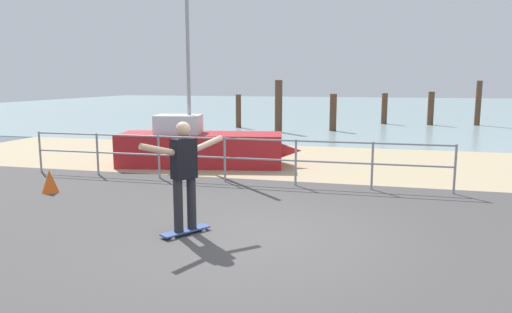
% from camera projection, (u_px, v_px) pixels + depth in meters
% --- Properties ---
extents(ground_plane, '(24.00, 10.00, 0.04)m').
position_uv_depth(ground_plane, '(241.00, 262.00, 6.19)').
color(ground_plane, '#474444').
rests_on(ground_plane, ground).
extents(beach_strip, '(24.00, 6.00, 0.04)m').
position_uv_depth(beach_strip, '(317.00, 161.00, 13.85)').
color(beach_strip, tan).
rests_on(beach_strip, ground).
extents(sea_surface, '(72.00, 50.00, 0.04)m').
position_uv_depth(sea_surface, '(357.00, 108.00, 40.64)').
color(sea_surface, '#849EA3').
rests_on(sea_surface, ground).
extents(railing_fence, '(9.91, 0.05, 1.05)m').
position_uv_depth(railing_fence, '(225.00, 153.00, 10.90)').
color(railing_fence, gray).
rests_on(railing_fence, ground).
extents(sailboat, '(5.07, 2.20, 5.36)m').
position_uv_depth(sailboat, '(207.00, 147.00, 13.01)').
color(sailboat, '#B21E23').
rests_on(sailboat, ground).
extents(skateboard, '(0.60, 0.78, 0.08)m').
position_uv_depth(skateboard, '(186.00, 231.00, 7.25)').
color(skateboard, '#334C8C').
rests_on(skateboard, ground).
extents(skateboarder, '(0.86, 1.26, 1.65)m').
position_uv_depth(skateboarder, '(184.00, 170.00, 7.10)').
color(skateboarder, '#26262B').
rests_on(skateboarder, skateboard).
extents(groyne_post_0, '(0.26, 0.26, 1.64)m').
position_uv_depth(groyne_post_0, '(238.00, 111.00, 23.41)').
color(groyne_post_0, '#513826').
rests_on(groyne_post_0, ground).
extents(groyne_post_1, '(0.33, 0.33, 2.34)m').
position_uv_depth(groyne_post_1, '(279.00, 106.00, 21.30)').
color(groyne_post_1, '#513826').
rests_on(groyne_post_1, ground).
extents(groyne_post_2, '(0.32, 0.32, 1.71)m').
position_uv_depth(groyne_post_2, '(333.00, 113.00, 21.86)').
color(groyne_post_2, '#513826').
rests_on(groyne_post_2, ground).
extents(groyne_post_3, '(0.31, 0.31, 1.65)m').
position_uv_depth(groyne_post_3, '(384.00, 109.00, 25.38)').
color(groyne_post_3, '#513826').
rests_on(groyne_post_3, ground).
extents(groyne_post_4, '(0.32, 0.32, 1.74)m').
position_uv_depth(groyne_post_4, '(431.00, 109.00, 24.73)').
color(groyne_post_4, '#513826').
rests_on(groyne_post_4, ground).
extents(groyne_post_5, '(0.28, 0.28, 2.30)m').
position_uv_depth(groyne_post_5, '(478.00, 103.00, 24.48)').
color(groyne_post_5, '#513826').
rests_on(groyne_post_5, ground).
extents(traffic_cone, '(0.36, 0.36, 0.50)m').
position_uv_depth(traffic_cone, '(50.00, 182.00, 9.89)').
color(traffic_cone, '#E55919').
rests_on(traffic_cone, ground).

